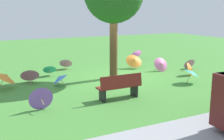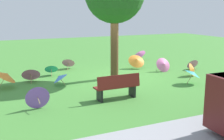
{
  "view_description": "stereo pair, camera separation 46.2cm",
  "coord_description": "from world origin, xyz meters",
  "px_view_note": "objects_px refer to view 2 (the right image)",
  "views": [
    {
      "loc": [
        5.98,
        11.24,
        3.05
      ],
      "look_at": [
        0.76,
        0.95,
        0.6
      ],
      "focal_mm": 44.84,
      "sensor_mm": 36.0,
      "label": 1
    },
    {
      "loc": [
        5.56,
        11.44,
        3.05
      ],
      "look_at": [
        0.76,
        0.95,
        0.6
      ],
      "focal_mm": 44.84,
      "sensor_mm": 36.0,
      "label": 2
    }
  ],
  "objects_px": {
    "parasol_pink_0": "(68,62)",
    "parasol_pink_4": "(31,74)",
    "parasol_orange_0": "(137,60)",
    "parasol_pink_6": "(164,64)",
    "parasol_orange_1": "(6,75)",
    "parasol_blue_1": "(60,77)",
    "parasol_teal_2": "(51,68)",
    "parasol_orange_5": "(193,69)",
    "parasol_purple_0": "(37,97)",
    "park_bench": "(117,86)",
    "parasol_pink_2": "(192,64)",
    "parasol_teal_3": "(193,73)",
    "parasol_pink_1": "(139,54)"
  },
  "relations": [
    {
      "from": "parasol_pink_4",
      "to": "parasol_pink_6",
      "type": "height_order",
      "value": "parasol_pink_6"
    },
    {
      "from": "parasol_pink_0",
      "to": "parasol_pink_4",
      "type": "distance_m",
      "value": 3.06
    },
    {
      "from": "parasol_teal_3",
      "to": "parasol_pink_6",
      "type": "bearing_deg",
      "value": -96.9
    },
    {
      "from": "parasol_pink_0",
      "to": "parasol_pink_1",
      "type": "bearing_deg",
      "value": -169.38
    },
    {
      "from": "parasol_orange_0",
      "to": "parasol_purple_0",
      "type": "height_order",
      "value": "parasol_orange_0"
    },
    {
      "from": "parasol_orange_0",
      "to": "parasol_orange_5",
      "type": "relative_size",
      "value": 1.32
    },
    {
      "from": "parasol_pink_0",
      "to": "parasol_pink_2",
      "type": "xyz_separation_m",
      "value": [
        -5.99,
        2.8,
        -0.07
      ]
    },
    {
      "from": "park_bench",
      "to": "parasol_pink_2",
      "type": "xyz_separation_m",
      "value": [
        -5.9,
        -3.06,
        -0.18
      ]
    },
    {
      "from": "parasol_pink_2",
      "to": "parasol_pink_0",
      "type": "bearing_deg",
      "value": -25.1
    },
    {
      "from": "parasol_pink_2",
      "to": "parasol_orange_0",
      "type": "bearing_deg",
      "value": -25.96
    },
    {
      "from": "parasol_orange_0",
      "to": "parasol_teal_2",
      "type": "xyz_separation_m",
      "value": [
        4.52,
        -0.32,
        -0.1
      ]
    },
    {
      "from": "parasol_orange_1",
      "to": "parasol_teal_3",
      "type": "bearing_deg",
      "value": 160.16
    },
    {
      "from": "parasol_pink_4",
      "to": "parasol_blue_1",
      "type": "height_order",
      "value": "parasol_pink_4"
    },
    {
      "from": "parasol_blue_1",
      "to": "parasol_pink_6",
      "type": "distance_m",
      "value": 5.52
    },
    {
      "from": "parasol_pink_0",
      "to": "parasol_purple_0",
      "type": "distance_m",
      "value": 6.25
    },
    {
      "from": "parasol_pink_2",
      "to": "parasol_teal_3",
      "type": "height_order",
      "value": "parasol_teal_3"
    },
    {
      "from": "parasol_pink_0",
      "to": "parasol_orange_0",
      "type": "bearing_deg",
      "value": 155.6
    },
    {
      "from": "parasol_orange_0",
      "to": "parasol_pink_4",
      "type": "bearing_deg",
      "value": 5.53
    },
    {
      "from": "parasol_purple_0",
      "to": "parasol_teal_3",
      "type": "distance_m",
      "value": 6.55
    },
    {
      "from": "parasol_teal_3",
      "to": "parasol_orange_1",
      "type": "bearing_deg",
      "value": -19.84
    },
    {
      "from": "park_bench",
      "to": "parasol_pink_6",
      "type": "bearing_deg",
      "value": -142.73
    },
    {
      "from": "parasol_purple_0",
      "to": "parasol_teal_2",
      "type": "relative_size",
      "value": 1.08
    },
    {
      "from": "parasol_pink_1",
      "to": "parasol_pink_2",
      "type": "height_order",
      "value": "parasol_pink_1"
    },
    {
      "from": "parasol_orange_0",
      "to": "parasol_pink_2",
      "type": "xyz_separation_m",
      "value": [
        -2.66,
        1.3,
        -0.18
      ]
    },
    {
      "from": "parasol_pink_2",
      "to": "parasol_pink_6",
      "type": "height_order",
      "value": "parasol_pink_6"
    },
    {
      "from": "parasol_pink_2",
      "to": "parasol_pink_4",
      "type": "height_order",
      "value": "parasol_pink_4"
    },
    {
      "from": "parasol_pink_6",
      "to": "parasol_pink_2",
      "type": "bearing_deg",
      "value": 177.04
    },
    {
      "from": "parasol_blue_1",
      "to": "parasol_orange_5",
      "type": "distance_m",
      "value": 6.26
    },
    {
      "from": "parasol_teal_2",
      "to": "parasol_pink_6",
      "type": "distance_m",
      "value": 5.62
    },
    {
      "from": "parasol_pink_4",
      "to": "parasol_orange_5",
      "type": "bearing_deg",
      "value": 163.67
    },
    {
      "from": "parasol_orange_5",
      "to": "parasol_pink_0",
      "type": "bearing_deg",
      "value": -40.26
    },
    {
      "from": "park_bench",
      "to": "parasol_pink_0",
      "type": "bearing_deg",
      "value": -89.15
    },
    {
      "from": "parasol_purple_0",
      "to": "parasol_teal_3",
      "type": "xyz_separation_m",
      "value": [
        -6.54,
        -0.37,
        0.09
      ]
    },
    {
      "from": "parasol_orange_0",
      "to": "parasol_pink_1",
      "type": "distance_m",
      "value": 2.9
    },
    {
      "from": "parasol_pink_6",
      "to": "parasol_blue_1",
      "type": "bearing_deg",
      "value": 4.66
    },
    {
      "from": "parasol_pink_4",
      "to": "parasol_pink_2",
      "type": "bearing_deg",
      "value": 174.78
    },
    {
      "from": "parasol_orange_1",
      "to": "parasol_pink_2",
      "type": "xyz_separation_m",
      "value": [
        -9.31,
        0.12,
        -0.24
      ]
    },
    {
      "from": "parasol_pink_6",
      "to": "parasol_orange_1",
      "type": "bearing_deg",
      "value": -0.22
    },
    {
      "from": "parasol_purple_0",
      "to": "parasol_blue_1",
      "type": "distance_m",
      "value": 2.85
    },
    {
      "from": "parasol_purple_0",
      "to": "parasol_pink_6",
      "type": "bearing_deg",
      "value": -156.67
    },
    {
      "from": "parasol_pink_2",
      "to": "parasol_teal_2",
      "type": "xyz_separation_m",
      "value": [
        7.18,
        -1.61,
        0.07
      ]
    },
    {
      "from": "parasol_orange_1",
      "to": "parasol_teal_3",
      "type": "xyz_separation_m",
      "value": [
        -7.24,
        2.61,
        -0.05
      ]
    },
    {
      "from": "parasol_blue_1",
      "to": "parasol_pink_6",
      "type": "xyz_separation_m",
      "value": [
        -5.51,
        -0.45,
        0.03
      ]
    },
    {
      "from": "parasol_blue_1",
      "to": "parasol_teal_2",
      "type": "bearing_deg",
      "value": -92.66
    },
    {
      "from": "parasol_orange_1",
      "to": "parasol_pink_6",
      "type": "height_order",
      "value": "parasol_orange_1"
    },
    {
      "from": "parasol_purple_0",
      "to": "parasol_blue_1",
      "type": "bearing_deg",
      "value": -118.26
    },
    {
      "from": "parasol_orange_0",
      "to": "parasol_pink_4",
      "type": "height_order",
      "value": "parasol_orange_0"
    },
    {
      "from": "parasol_pink_2",
      "to": "parasol_blue_1",
      "type": "height_order",
      "value": "parasol_blue_1"
    },
    {
      "from": "parasol_pink_0",
      "to": "parasol_blue_1",
      "type": "xyz_separation_m",
      "value": [
        1.28,
        3.16,
        -0.01
      ]
    },
    {
      "from": "parasol_pink_0",
      "to": "parasol_purple_0",
      "type": "bearing_deg",
      "value": 65.13
    }
  ]
}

